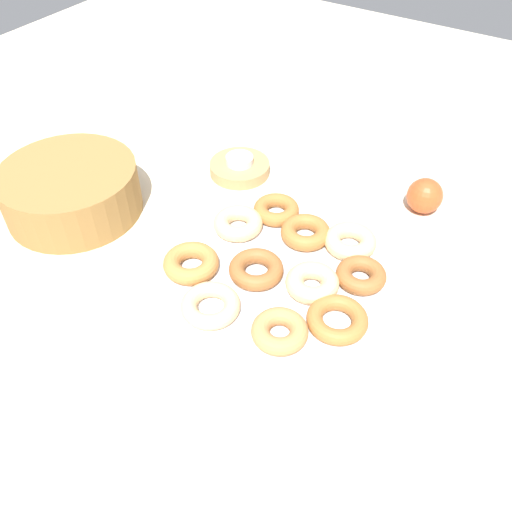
{
  "coord_description": "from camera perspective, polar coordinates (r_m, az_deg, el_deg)",
  "views": [
    {
      "loc": [
        -0.51,
        -0.3,
        0.63
      ],
      "look_at": [
        0.0,
        0.03,
        0.04
      ],
      "focal_mm": 37.59,
      "sensor_mm": 36.0,
      "label": 1
    }
  ],
  "objects": [
    {
      "name": "donut_plate",
      "position": [
        0.86,
        1.69,
        -2.53
      ],
      "size": [
        0.35,
        0.35,
        0.01
      ],
      "primitive_type": "cylinder",
      "color": "silver",
      "rests_on": "ground_plane"
    },
    {
      "name": "donut_4",
      "position": [
        0.83,
        6.0,
        -2.84
      ],
      "size": [
        0.1,
        0.1,
        0.03
      ],
      "primitive_type": "torus",
      "rotation": [
        0.0,
        0.0,
        1.31
      ],
      "color": "#EABC84",
      "rests_on": "donut_plate"
    },
    {
      "name": "donut_1",
      "position": [
        0.85,
        11.1,
        -2.01
      ],
      "size": [
        0.1,
        0.1,
        0.03
      ],
      "primitive_type": "torus",
      "rotation": [
        0.0,
        0.0,
        5.09
      ],
      "color": "#995B2D",
      "rests_on": "donut_plate"
    },
    {
      "name": "donut_7",
      "position": [
        0.9,
        10.0,
        1.56
      ],
      "size": [
        0.12,
        0.12,
        0.03
      ],
      "primitive_type": "torus",
      "rotation": [
        0.0,
        0.0,
        2.11
      ],
      "color": "#EABC84",
      "rests_on": "donut_plate"
    },
    {
      "name": "tealight",
      "position": [
        1.07,
        -1.77,
        10.19
      ],
      "size": [
        0.05,
        0.05,
        0.01
      ],
      "primitive_type": "cylinder",
      "color": "silver",
      "rests_on": "candle_holder"
    },
    {
      "name": "donut_9",
      "position": [
        0.96,
        2.17,
        4.94
      ],
      "size": [
        0.1,
        0.1,
        0.03
      ],
      "primitive_type": "torus",
      "rotation": [
        0.0,
        0.0,
        3.5
      ],
      "color": "#AD6B33",
      "rests_on": "donut_plate"
    },
    {
      "name": "candle_holder",
      "position": [
        1.08,
        -1.75,
        9.35
      ],
      "size": [
        0.12,
        0.12,
        0.02
      ],
      "primitive_type": "cylinder",
      "color": "tan",
      "rests_on": "ground_plane"
    },
    {
      "name": "donut_0",
      "position": [
        0.86,
        -6.92,
        -0.75
      ],
      "size": [
        0.11,
        0.11,
        0.03
      ],
      "primitive_type": "torus",
      "rotation": [
        0.0,
        0.0,
        2.87
      ],
      "color": "#BC7A3D",
      "rests_on": "donut_plate"
    },
    {
      "name": "donut_8",
      "position": [
        0.92,
        -1.93,
        3.5
      ],
      "size": [
        0.1,
        0.1,
        0.03
      ],
      "primitive_type": "torus",
      "rotation": [
        0.0,
        0.0,
        4.83
      ],
      "color": "#EABC84",
      "rests_on": "donut_plate"
    },
    {
      "name": "basket",
      "position": [
        1.02,
        -19.07,
        6.61
      ],
      "size": [
        0.34,
        0.34,
        0.09
      ],
      "primitive_type": "cylinder",
      "rotation": [
        0.0,
        0.0,
        4.08
      ],
      "color": "olive",
      "rests_on": "ground_plane"
    },
    {
      "name": "donut_10",
      "position": [
        0.76,
        2.53,
        -7.98
      ],
      "size": [
        0.1,
        0.1,
        0.03
      ],
      "primitive_type": "torus",
      "rotation": [
        0.0,
        0.0,
        3.49
      ],
      "color": "#C6844C",
      "rests_on": "donut_plate"
    },
    {
      "name": "donut_3",
      "position": [
        0.8,
        -4.87,
        -5.26
      ],
      "size": [
        0.09,
        0.09,
        0.02
      ],
      "primitive_type": "torus",
      "rotation": [
        0.0,
        0.0,
        4.73
      ],
      "color": "#EABC84",
      "rests_on": "donut_plate"
    },
    {
      "name": "donut_6",
      "position": [
        0.79,
        8.64,
        -6.69
      ],
      "size": [
        0.11,
        0.11,
        0.02
      ],
      "primitive_type": "torus",
      "rotation": [
        0.0,
        0.0,
        4.49
      ],
      "color": "#AD6B33",
      "rests_on": "donut_plate"
    },
    {
      "name": "donut_5",
      "position": [
        0.91,
        5.2,
        2.57
      ],
      "size": [
        0.12,
        0.12,
        0.03
      ],
      "primitive_type": "torus",
      "rotation": [
        0.0,
        0.0,
        0.78
      ],
      "color": "#AD6B33",
      "rests_on": "donut_plate"
    },
    {
      "name": "apple",
      "position": [
        1.02,
        17.52,
        6.13
      ],
      "size": [
        0.06,
        0.06,
        0.06
      ],
      "primitive_type": "sphere",
      "color": "#CC4C23",
      "rests_on": "ground_plane"
    },
    {
      "name": "ground_plane",
      "position": [
        0.86,
        1.69,
        -2.85
      ],
      "size": [
        2.4,
        2.4,
        0.0
      ],
      "primitive_type": "plane",
      "color": "beige"
    },
    {
      "name": "donut_2",
      "position": [
        0.84,
        0.02,
        -1.41
      ],
      "size": [
        0.11,
        0.11,
        0.03
      ],
      "primitive_type": "torus",
      "rotation": [
        0.0,
        0.0,
        5.95
      ],
      "color": "#995B2D",
      "rests_on": "donut_plate"
    }
  ]
}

